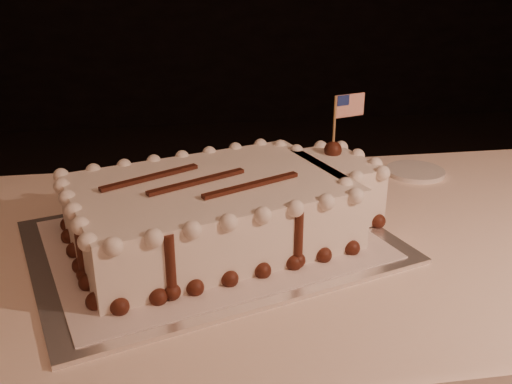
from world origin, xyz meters
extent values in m
cube|color=silver|center=(-0.19, 0.60, 0.75)|extent=(0.71, 0.61, 0.01)
cube|color=silver|center=(-0.19, 0.60, 0.76)|extent=(0.63, 0.55, 0.00)
cube|color=white|center=(-0.19, 0.60, 0.81)|extent=(0.52, 0.42, 0.11)
cube|color=white|center=(0.05, 0.67, 0.81)|extent=(0.15, 0.20, 0.11)
sphere|color=#481D12|center=(-0.34, 0.39, 0.77)|extent=(0.03, 0.03, 0.03)
sphere|color=#481D12|center=(-0.28, 0.41, 0.77)|extent=(0.03, 0.03, 0.03)
sphere|color=#481D12|center=(-0.23, 0.43, 0.77)|extent=(0.03, 0.03, 0.03)
sphere|color=#481D12|center=(-0.18, 0.44, 0.77)|extent=(0.03, 0.03, 0.03)
sphere|color=#481D12|center=(-0.12, 0.46, 0.77)|extent=(0.03, 0.03, 0.03)
sphere|color=#481D12|center=(-0.07, 0.48, 0.77)|extent=(0.03, 0.03, 0.03)
sphere|color=#481D12|center=(-0.02, 0.49, 0.77)|extent=(0.03, 0.03, 0.03)
sphere|color=#481D12|center=(0.03, 0.51, 0.77)|extent=(0.03, 0.03, 0.03)
sphere|color=#481D12|center=(0.03, 0.56, 0.77)|extent=(0.03, 0.03, 0.03)
sphere|color=#481D12|center=(0.06, 0.59, 0.77)|extent=(0.03, 0.03, 0.03)
sphere|color=#481D12|center=(0.11, 0.60, 0.77)|extent=(0.03, 0.03, 0.03)
sphere|color=#481D12|center=(0.12, 0.65, 0.77)|extent=(0.03, 0.03, 0.03)
sphere|color=#481D12|center=(0.10, 0.70, 0.77)|extent=(0.03, 0.03, 0.03)
sphere|color=#481D12|center=(0.08, 0.75, 0.77)|extent=(0.03, 0.03, 0.03)
sphere|color=#481D12|center=(0.04, 0.76, 0.77)|extent=(0.03, 0.03, 0.03)
sphere|color=#481D12|center=(-0.01, 0.74, 0.77)|extent=(0.03, 0.03, 0.03)
sphere|color=#481D12|center=(-0.04, 0.78, 0.77)|extent=(0.03, 0.03, 0.03)
sphere|color=#481D12|center=(-0.07, 0.79, 0.77)|extent=(0.03, 0.03, 0.03)
sphere|color=#481D12|center=(-0.13, 0.77, 0.77)|extent=(0.03, 0.03, 0.03)
sphere|color=#481D12|center=(-0.18, 0.76, 0.77)|extent=(0.03, 0.03, 0.03)
sphere|color=#481D12|center=(-0.23, 0.74, 0.77)|extent=(0.03, 0.03, 0.03)
sphere|color=#481D12|center=(-0.29, 0.72, 0.77)|extent=(0.03, 0.03, 0.03)
sphere|color=#481D12|center=(-0.34, 0.71, 0.77)|extent=(0.03, 0.03, 0.03)
sphere|color=#481D12|center=(-0.39, 0.69, 0.77)|extent=(0.03, 0.03, 0.03)
sphere|color=#481D12|center=(-0.45, 0.67, 0.77)|extent=(0.03, 0.03, 0.03)
sphere|color=#481D12|center=(-0.44, 0.62, 0.77)|extent=(0.03, 0.03, 0.03)
sphere|color=#481D12|center=(-0.42, 0.57, 0.77)|extent=(0.03, 0.03, 0.03)
sphere|color=#481D12|center=(-0.41, 0.52, 0.77)|extent=(0.03, 0.03, 0.03)
sphere|color=#481D12|center=(-0.39, 0.47, 0.77)|extent=(0.03, 0.03, 0.03)
sphere|color=#481D12|center=(-0.37, 0.41, 0.77)|extent=(0.03, 0.03, 0.03)
sphere|color=white|center=(-0.34, 0.39, 0.86)|extent=(0.03, 0.03, 0.03)
sphere|color=white|center=(-0.28, 0.41, 0.86)|extent=(0.03, 0.03, 0.03)
sphere|color=white|center=(-0.23, 0.43, 0.86)|extent=(0.03, 0.03, 0.03)
sphere|color=white|center=(-0.18, 0.44, 0.86)|extent=(0.03, 0.03, 0.03)
sphere|color=white|center=(-0.12, 0.46, 0.86)|extent=(0.03, 0.03, 0.03)
sphere|color=white|center=(-0.07, 0.48, 0.86)|extent=(0.03, 0.03, 0.03)
sphere|color=white|center=(-0.02, 0.49, 0.86)|extent=(0.03, 0.03, 0.03)
sphere|color=white|center=(0.03, 0.51, 0.86)|extent=(0.03, 0.03, 0.03)
sphere|color=white|center=(0.03, 0.56, 0.86)|extent=(0.03, 0.03, 0.03)
sphere|color=white|center=(0.06, 0.59, 0.86)|extent=(0.03, 0.03, 0.03)
sphere|color=white|center=(0.11, 0.60, 0.86)|extent=(0.03, 0.03, 0.03)
sphere|color=white|center=(0.12, 0.65, 0.86)|extent=(0.03, 0.03, 0.03)
sphere|color=white|center=(0.10, 0.70, 0.86)|extent=(0.03, 0.03, 0.03)
sphere|color=white|center=(0.08, 0.75, 0.86)|extent=(0.03, 0.03, 0.03)
sphere|color=white|center=(0.04, 0.76, 0.86)|extent=(0.03, 0.03, 0.03)
sphere|color=white|center=(-0.01, 0.74, 0.86)|extent=(0.03, 0.03, 0.03)
sphere|color=white|center=(-0.04, 0.78, 0.86)|extent=(0.03, 0.03, 0.03)
sphere|color=white|center=(-0.07, 0.79, 0.86)|extent=(0.03, 0.03, 0.03)
sphere|color=white|center=(-0.13, 0.77, 0.86)|extent=(0.03, 0.03, 0.03)
sphere|color=white|center=(-0.18, 0.76, 0.86)|extent=(0.03, 0.03, 0.03)
sphere|color=white|center=(-0.23, 0.74, 0.86)|extent=(0.03, 0.03, 0.03)
sphere|color=white|center=(-0.29, 0.72, 0.86)|extent=(0.03, 0.03, 0.03)
sphere|color=white|center=(-0.34, 0.71, 0.86)|extent=(0.03, 0.03, 0.03)
sphere|color=white|center=(-0.39, 0.69, 0.86)|extent=(0.03, 0.03, 0.03)
sphere|color=white|center=(-0.45, 0.67, 0.86)|extent=(0.03, 0.03, 0.03)
sphere|color=white|center=(-0.44, 0.62, 0.86)|extent=(0.03, 0.03, 0.03)
sphere|color=white|center=(-0.42, 0.57, 0.86)|extent=(0.03, 0.03, 0.03)
sphere|color=white|center=(-0.41, 0.52, 0.86)|extent=(0.03, 0.03, 0.03)
sphere|color=white|center=(-0.39, 0.47, 0.86)|extent=(0.03, 0.03, 0.03)
sphere|color=white|center=(-0.37, 0.41, 0.86)|extent=(0.03, 0.03, 0.03)
cylinder|color=#481D12|center=(-0.26, 0.42, 0.81)|extent=(0.02, 0.02, 0.10)
sphere|color=#481D12|center=(-0.26, 0.42, 0.77)|extent=(0.03, 0.03, 0.03)
cylinder|color=#481D12|center=(-0.06, 0.48, 0.81)|extent=(0.02, 0.02, 0.10)
sphere|color=#481D12|center=(-0.06, 0.48, 0.77)|extent=(0.03, 0.03, 0.03)
cylinder|color=#481D12|center=(0.05, 0.58, 0.81)|extent=(0.02, 0.02, 0.10)
sphere|color=#481D12|center=(0.05, 0.58, 0.77)|extent=(0.03, 0.03, 0.03)
cylinder|color=#481D12|center=(0.09, 0.73, 0.81)|extent=(0.02, 0.02, 0.10)
sphere|color=#481D12|center=(0.09, 0.73, 0.77)|extent=(0.03, 0.03, 0.03)
cylinder|color=#481D12|center=(-0.04, 0.80, 0.81)|extent=(0.02, 0.02, 0.10)
sphere|color=#481D12|center=(-0.04, 0.80, 0.77)|extent=(0.03, 0.03, 0.03)
cylinder|color=#481D12|center=(-0.24, 0.74, 0.81)|extent=(0.02, 0.02, 0.10)
sphere|color=#481D12|center=(-0.24, 0.74, 0.77)|extent=(0.03, 0.03, 0.03)
cylinder|color=#481D12|center=(-0.44, 0.68, 0.81)|extent=(0.02, 0.02, 0.10)
sphere|color=#481D12|center=(-0.44, 0.68, 0.77)|extent=(0.03, 0.03, 0.03)
cylinder|color=#481D12|center=(-0.40, 0.49, 0.81)|extent=(0.02, 0.02, 0.10)
sphere|color=#481D12|center=(-0.40, 0.49, 0.77)|extent=(0.03, 0.03, 0.03)
cube|color=#481D12|center=(-0.29, 0.62, 0.87)|extent=(0.17, 0.10, 0.01)
cube|color=#481D12|center=(-0.21, 0.59, 0.87)|extent=(0.17, 0.10, 0.01)
cube|color=#481D12|center=(-0.13, 0.56, 0.87)|extent=(0.17, 0.09, 0.01)
sphere|color=#481D12|center=(0.05, 0.71, 0.87)|extent=(0.03, 0.03, 0.03)
cylinder|color=#A87B48|center=(0.05, 0.71, 0.92)|extent=(0.00, 0.00, 0.13)
cube|color=red|center=(0.08, 0.72, 0.96)|extent=(0.06, 0.02, 0.04)
cube|color=navy|center=(0.07, 0.71, 0.97)|extent=(0.03, 0.01, 0.02)
cylinder|color=white|center=(0.30, 0.87, 0.76)|extent=(0.13, 0.13, 0.01)
camera|label=1|loc=(-0.25, -0.30, 1.22)|focal=40.00mm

